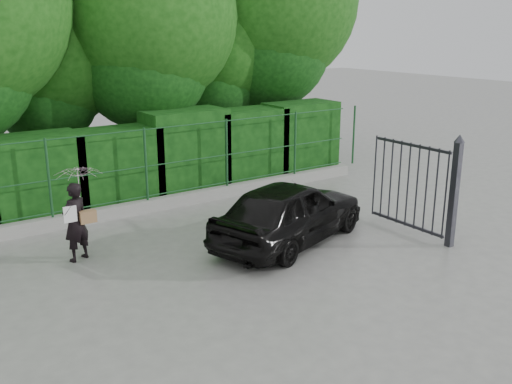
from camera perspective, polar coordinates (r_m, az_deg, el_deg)
ground at (r=10.46m, az=-2.42°, el=-8.69°), size 80.00×80.00×0.00m
kerb at (r=14.17m, az=-12.21°, el=-1.64°), size 14.00×0.25×0.30m
fence at (r=13.97m, az=-11.63°, el=2.62°), size 14.13×0.06×1.80m
hedge at (r=14.94m, az=-12.89°, el=2.71°), size 14.20×1.20×2.28m
trees at (r=16.95m, az=-13.87°, el=16.49°), size 17.10×6.15×8.08m
gate at (r=12.52m, az=17.48°, el=0.56°), size 0.22×2.33×2.36m
woman at (r=11.46m, az=-17.35°, el=-0.69°), size 0.94×0.92×1.85m
car at (r=11.96m, az=3.39°, el=-1.95°), size 4.29×2.76×1.36m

